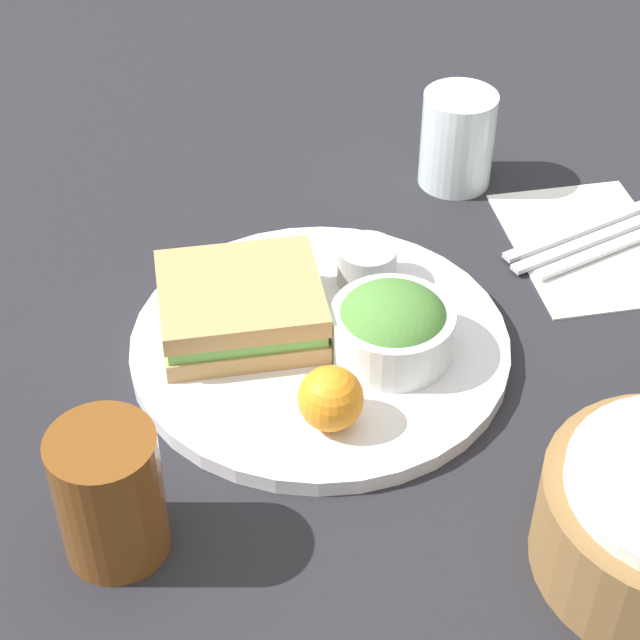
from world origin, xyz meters
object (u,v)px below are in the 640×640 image
object	(u,v)px
salad_bowl	(392,327)
water_glass	(457,139)
sandwich	(241,306)
dressing_cup	(367,264)
plate	(320,344)
drink_glass	(110,495)
fork	(577,231)
knife	(590,241)
spoon	(602,250)

from	to	relation	value
salad_bowl	water_glass	bearing A→B (deg)	-116.66
sandwich	dressing_cup	world-z (taller)	sandwich
plate	sandwich	bearing A→B (deg)	-22.91
drink_glass	salad_bowl	bearing A→B (deg)	-147.96
dressing_cup	fork	distance (m)	0.23
plate	water_glass	world-z (taller)	water_glass
knife	water_glass	bearing A→B (deg)	106.42
salad_bowl	water_glass	distance (m)	0.29
drink_glass	spoon	distance (m)	0.53
drink_glass	water_glass	distance (m)	0.54
fork	knife	world-z (taller)	same
plate	knife	world-z (taller)	plate
sandwich	dressing_cup	size ratio (longest dim) A/B	2.55
drink_glass	water_glass	world-z (taller)	drink_glass
plate	dressing_cup	size ratio (longest dim) A/B	6.00
plate	water_glass	bearing A→B (deg)	-128.56
sandwich	knife	world-z (taller)	sandwich
sandwich	drink_glass	xyz separation A→B (m)	(0.11, 0.20, 0.02)
fork	water_glass	bearing A→B (deg)	108.40
plate	fork	bearing A→B (deg)	-157.21
dressing_cup	drink_glass	world-z (taller)	drink_glass
fork	spoon	world-z (taller)	same
drink_glass	knife	bearing A→B (deg)	-149.43
drink_glass	water_glass	bearing A→B (deg)	-131.89
drink_glass	fork	xyz separation A→B (m)	(-0.45, -0.29, -0.05)
salad_bowl	spoon	xyz separation A→B (m)	(-0.23, -0.11, -0.03)
knife	spoon	bearing A→B (deg)	-90.00
sandwich	dressing_cup	distance (m)	0.13
salad_bowl	drink_glass	bearing A→B (deg)	32.04
plate	sandwich	xyz separation A→B (m)	(0.06, -0.03, 0.03)
drink_glass	knife	distance (m)	0.53
sandwich	spoon	xyz separation A→B (m)	(-0.35, -0.05, -0.03)
spoon	drink_glass	bearing A→B (deg)	-170.67
dressing_cup	drink_glass	size ratio (longest dim) A/B	0.50
fork	water_glass	xyz separation A→B (m)	(0.09, -0.12, 0.04)
drink_glass	fork	distance (m)	0.54
salad_bowl	fork	size ratio (longest dim) A/B	0.59
fork	spoon	distance (m)	0.04
drink_glass	knife	world-z (taller)	drink_glass
sandwich	drink_glass	world-z (taller)	drink_glass
salad_bowl	water_glass	world-z (taller)	water_glass
fork	spoon	size ratio (longest dim) A/B	1.11
spoon	knife	bearing A→B (deg)	90.00
salad_bowl	fork	bearing A→B (deg)	-147.11
sandwich	salad_bowl	bearing A→B (deg)	155.71
knife	sandwich	bearing A→B (deg)	172.51
drink_glass	spoon	bearing A→B (deg)	-151.35
sandwich	salad_bowl	size ratio (longest dim) A/B	1.33
knife	water_glass	world-z (taller)	water_glass
sandwich	water_glass	bearing A→B (deg)	-140.33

